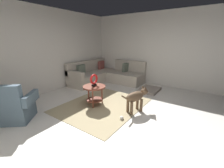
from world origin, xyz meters
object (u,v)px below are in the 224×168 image
at_px(armchair, 14,107).
at_px(dog, 136,97).
at_px(side_table, 94,90).
at_px(sectional_couch, 105,75).
at_px(torus_sculpture, 94,80).
at_px(dog_bed_mat, 149,90).
at_px(dog_toy_ball, 122,118).

height_order(armchair, dog, armchair).
height_order(side_table, dog, dog).
xyz_separation_m(sectional_couch, side_table, (-1.93, -1.11, 0.12)).
distance_m(torus_sculpture, dog_bed_mat, 2.19).
relative_size(sectional_couch, armchair, 2.25).
xyz_separation_m(armchair, side_table, (1.61, -0.86, 0.09)).
bearing_deg(dog, torus_sculpture, -142.95).
relative_size(armchair, dog_toy_ball, 11.16).
bearing_deg(dog, sectional_couch, 165.49).
bearing_deg(armchair, dog_bed_mat, 25.06).
distance_m(sectional_couch, dog, 2.75).
bearing_deg(dog, dog_bed_mat, 121.58).
xyz_separation_m(sectional_couch, armchair, (-3.55, -0.25, 0.03)).
bearing_deg(armchair, dog_toy_ball, -3.52).
height_order(sectional_couch, side_table, sectional_couch).
bearing_deg(armchair, side_table, 22.46).
xyz_separation_m(armchair, dog_bed_mat, (3.53, -1.69, -0.28)).
height_order(sectional_couch, dog, sectional_couch).
height_order(armchair, torus_sculpture, armchair).
xyz_separation_m(dog_bed_mat, dog_toy_ball, (-2.17, -0.19, -0.00)).
xyz_separation_m(side_table, dog, (0.29, -1.09, -0.04)).
distance_m(side_table, dog_toy_ball, 1.11).
relative_size(torus_sculpture, dog_bed_mat, 0.41).
bearing_deg(dog, side_table, -142.95).
relative_size(torus_sculpture, dog_toy_ball, 3.64).
bearing_deg(torus_sculpture, side_table, 82.87).
bearing_deg(dog_toy_ball, dog_bed_mat, 5.00).
relative_size(side_table, dog, 0.75).
relative_size(armchair, torus_sculpture, 3.06).
xyz_separation_m(torus_sculpture, dog_toy_ball, (-0.25, -1.01, -0.67)).
height_order(torus_sculpture, dog_bed_mat, torus_sculpture).
bearing_deg(torus_sculpture, sectional_couch, 29.87).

